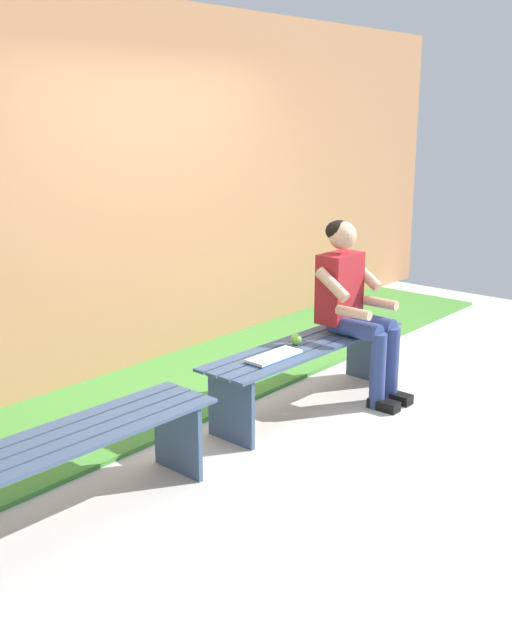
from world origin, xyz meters
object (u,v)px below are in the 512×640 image
at_px(person_seated, 354,302).
at_px(book_open, 274,357).
at_px(apple, 296,339).
at_px(bench_near, 307,359).
at_px(bench_far, 56,461).

bearing_deg(person_seated, book_open, -5.27).
bearing_deg(person_seated, apple, -16.24).
height_order(person_seated, apple, person_seated).
bearing_deg(apple, bench_near, 153.37).
relative_size(bench_far, person_seated, 1.45).
height_order(apple, book_open, apple).
distance_m(person_seated, apple, 0.54).
bearing_deg(bench_far, book_open, 179.03).
relative_size(person_seated, book_open, 3.07).
distance_m(bench_far, person_seated, 2.50).
bearing_deg(book_open, bench_near, -174.37).
xyz_separation_m(bench_far, apple, (-1.99, -0.04, 0.15)).
relative_size(bench_near, bench_far, 0.96).
height_order(bench_near, book_open, book_open).
bearing_deg(apple, book_open, 11.85).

